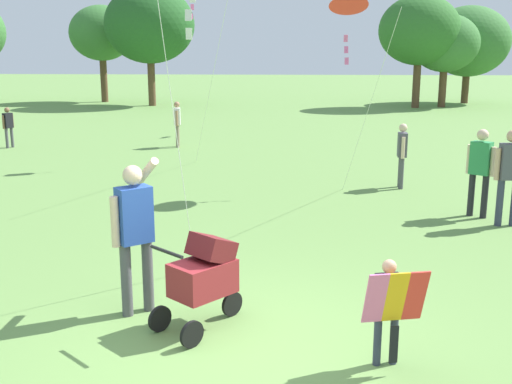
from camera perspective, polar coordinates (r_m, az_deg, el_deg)
name	(u,v)px	position (r m, az deg, el deg)	size (l,w,h in m)	color
ground_plane	(242,354)	(6.32, -1.29, -14.52)	(120.00, 120.00, 0.00)	#668E47
treeline_distant	(310,34)	(31.70, 4.92, 14.10)	(39.82, 6.28, 5.79)	brown
child_with_butterfly_kite	(389,303)	(5.97, 11.97, -9.82)	(0.59, 0.42, 1.04)	#33384C
person_adult_flyer	(135,226)	(6.99, -10.96, -3.01)	(0.51, 0.68, 1.76)	#4C4C51
stroller	(204,273)	(6.66, -4.72, -7.36)	(0.94, 1.01, 1.03)	black
kite_orange_delta	(349,6)	(12.95, 8.42, 16.34)	(0.94, 3.32, 3.91)	red
person_red_shirt	(510,170)	(11.10, 22.06, 1.87)	(0.52, 0.24, 1.61)	#33384C
person_sitting_far	(402,150)	(13.47, 13.11, 3.71)	(0.20, 0.44, 1.36)	#4C4C51
person_couple_left	(480,166)	(11.51, 19.69, 2.26)	(0.41, 0.37, 1.55)	#232328
person_kid_running	(8,124)	(19.80, -21.57, 5.76)	(0.26, 0.35, 1.18)	#4C4C51
person_back_turned	(177,120)	(18.70, -7.16, 6.47)	(0.21, 0.43, 1.34)	#7F705B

